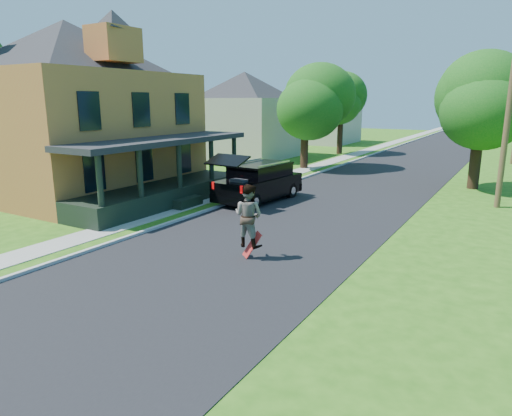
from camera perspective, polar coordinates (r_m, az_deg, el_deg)
The scene contains 15 objects.
ground at distance 13.72m, azimuth -6.80°, elevation -7.44°, with size 140.00×140.00×0.00m, color #2A5D12.
street at distance 31.52m, azimuth 15.86°, elevation 3.99°, with size 8.00×120.00×0.02m, color black.
curb at distance 32.77m, azimuth 9.00°, elevation 4.67°, with size 0.15×120.00×0.12m, color #A9AAA4.
sidewalk at distance 33.37m, azimuth 6.52°, elevation 4.90°, with size 1.30×120.00×0.03m, color gray.
front_walk at distance 24.21m, azimuth -16.12°, elevation 1.26°, with size 6.50×1.20×0.03m, color gray.
main_house at distance 26.23m, azimuth -21.94°, elevation 12.57°, with size 15.56×15.56×10.10m.
neighbor_house_mid at distance 40.28m, azimuth -1.42°, elevation 12.40°, with size 12.78×12.78×8.30m.
neighbor_house_far at distance 54.51m, azimuth 7.76°, elevation 12.53°, with size 12.78×12.78×8.30m.
black_suv at distance 22.28m, azimuth 0.31°, elevation 3.26°, with size 2.48×5.47×2.47m.
skateboarder at distance 14.10m, azimuth -0.96°, elevation -0.95°, with size 0.97×0.76×1.97m.
skateboard at distance 14.20m, azimuth -0.49°, elevation -4.73°, with size 0.64×0.32×0.89m.
tree_left_mid at distance 33.36m, azimuth 6.17°, elevation 13.52°, with size 5.87×5.61×7.84m.
tree_left_far at distance 43.03m, azimuth 10.63°, elevation 13.61°, with size 4.82×4.69×7.75m.
tree_right_near at distance 28.07m, azimuth 26.33°, elevation 11.91°, with size 4.87×4.65×7.31m.
utility_pole_near at distance 23.44m, azimuth 29.31°, elevation 12.85°, with size 1.57×0.57×10.35m.
Camera 1 is at (7.89, -10.13, 4.85)m, focal length 32.00 mm.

